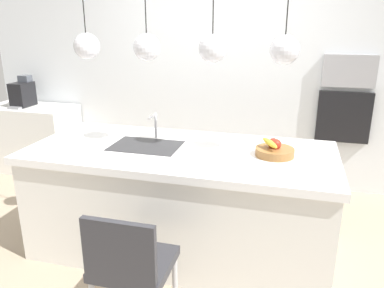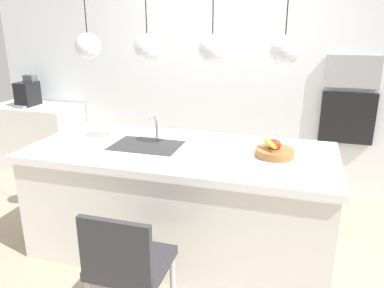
{
  "view_description": "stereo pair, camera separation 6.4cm",
  "coord_description": "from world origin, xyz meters",
  "views": [
    {
      "loc": [
        0.85,
        -2.75,
        1.89
      ],
      "look_at": [
        0.1,
        0.0,
        0.96
      ],
      "focal_mm": 35.49,
      "sensor_mm": 36.0,
      "label": 1
    },
    {
      "loc": [
        0.91,
        -2.74,
        1.89
      ],
      "look_at": [
        0.1,
        0.0,
        0.96
      ],
      "focal_mm": 35.49,
      "sensor_mm": 36.0,
      "label": 2
    }
  ],
  "objects": [
    {
      "name": "sink_basin",
      "position": [
        -0.29,
        0.0,
        0.9
      ],
      "size": [
        0.56,
        0.4,
        0.02
      ],
      "primitive_type": "cube",
      "color": "#2D2D30",
      "rests_on": "kitchen_island"
    },
    {
      "name": "oven",
      "position": [
        1.39,
        1.58,
        0.88
      ],
      "size": [
        0.56,
        0.08,
        0.56
      ],
      "primitive_type": "cube",
      "color": "black",
      "rests_on": "back_wall"
    },
    {
      "name": "fruit_bowl",
      "position": [
        0.74,
        0.04,
        0.95
      ],
      "size": [
        0.29,
        0.29,
        0.14
      ],
      "color": "#9E6B38",
      "rests_on": "kitchen_island"
    },
    {
      "name": "pendant_light_right",
      "position": [
        0.76,
        0.0,
        1.7
      ],
      "size": [
        0.2,
        0.2,
        0.8
      ],
      "color": "silver"
    },
    {
      "name": "faucet",
      "position": [
        -0.29,
        0.21,
        1.05
      ],
      "size": [
        0.02,
        0.17,
        0.22
      ],
      "color": "silver",
      "rests_on": "kitchen_island"
    },
    {
      "name": "microwave",
      "position": [
        1.39,
        1.58,
        1.38
      ],
      "size": [
        0.54,
        0.08,
        0.34
      ],
      "primitive_type": "cube",
      "color": "#9E9EA3",
      "rests_on": "back_wall"
    },
    {
      "name": "kitchen_island",
      "position": [
        0.0,
        0.0,
        0.46
      ],
      "size": [
        2.45,
        1.08,
        0.91
      ],
      "color": "white",
      "rests_on": "ground"
    },
    {
      "name": "back_wall",
      "position": [
        0.0,
        1.65,
        1.3
      ],
      "size": [
        6.0,
        0.1,
        2.6
      ],
      "primitive_type": "cube",
      "color": "white",
      "rests_on": "ground"
    },
    {
      "name": "floor",
      "position": [
        0.0,
        0.0,
        0.0
      ],
      "size": [
        6.6,
        6.6,
        0.0
      ],
      "primitive_type": "plane",
      "color": "tan",
      "rests_on": "ground"
    },
    {
      "name": "pendant_light_center_left",
      "position": [
        -0.25,
        0.0,
        1.7
      ],
      "size": [
        0.2,
        0.2,
        0.8
      ],
      "color": "silver"
    },
    {
      "name": "pendant_light_left",
      "position": [
        -0.76,
        0.0,
        1.7
      ],
      "size": [
        0.2,
        0.2,
        0.8
      ],
      "color": "silver"
    },
    {
      "name": "coffee_machine",
      "position": [
        -2.48,
        1.28,
        1.01
      ],
      "size": [
        0.2,
        0.35,
        0.38
      ],
      "color": "black",
      "rests_on": "side_counter"
    },
    {
      "name": "pendant_light_center_right",
      "position": [
        0.25,
        0.0,
        1.7
      ],
      "size": [
        0.2,
        0.2,
        0.8
      ],
      "color": "silver"
    },
    {
      "name": "chair_near",
      "position": [
        -0.02,
        -0.98,
        0.5
      ],
      "size": [
        0.46,
        0.43,
        0.86
      ],
      "color": "#333338",
      "rests_on": "ground"
    },
    {
      "name": "side_counter",
      "position": [
        -2.4,
        1.28,
        0.42
      ],
      "size": [
        1.1,
        0.6,
        0.85
      ],
      "primitive_type": "cube",
      "color": "white",
      "rests_on": "ground"
    }
  ]
}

